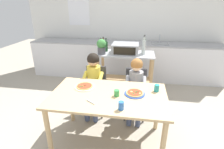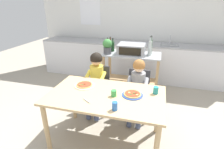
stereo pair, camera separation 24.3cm
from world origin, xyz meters
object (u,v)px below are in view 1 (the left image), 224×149
Objects in this scene: dining_chair_right at (135,90)px; serving_spoon at (90,102)px; dining_table at (108,101)px; dining_chair_left at (95,87)px; drinking_cup_green at (117,93)px; bottle_dark_olive_oil at (101,47)px; drinking_cup_teal at (157,88)px; bottle_squat_spirits at (144,47)px; bottle_tall_green_wine at (103,45)px; child_in_grey_shirt at (136,83)px; bottle_slim_sauce at (106,46)px; pizza_plate_white at (85,86)px; child_in_yellow_shirt at (93,78)px; toaster_oven at (125,48)px; bottle_clear_vinegar at (144,46)px; kitchen_island_cart at (125,67)px; pizza_plate_blue_rimmed at (135,93)px; potted_herb_plant at (101,46)px; drinking_cup_blue at (121,106)px.

serving_spoon is (-0.50, -0.91, 0.28)m from dining_chair_right.
dining_chair_right reaches higher than dining_table.
drinking_cup_green reaches higher than dining_chair_left.
bottle_dark_olive_oil is 0.35× the size of dining_chair_right.
drinking_cup_teal is (0.50, 0.20, 0.01)m from drinking_cup_green.
dining_table is at bearing -107.48° from bottle_squat_spirits.
serving_spoon is (0.21, -1.80, -0.25)m from bottle_tall_green_wine.
dining_table is 0.66m from child_in_grey_shirt.
bottle_slim_sauce reaches higher than child_in_grey_shirt.
bottle_tall_green_wine reaches higher than pizza_plate_white.
toaster_oven is at bearing 61.48° from child_in_yellow_shirt.
drinking_cup_green is 0.35m from serving_spoon.
bottle_squat_spirits is (-0.01, -0.11, 0.00)m from bottle_clear_vinegar.
kitchen_island_cart is 0.85m from dining_chair_left.
child_in_grey_shirt is at bearing 57.56° from serving_spoon.
child_in_grey_shirt is 0.94m from serving_spoon.
toaster_oven reaches higher than serving_spoon.
bottle_tall_green_wine is at bearing 125.37° from child_in_grey_shirt.
bottle_slim_sauce is at bearing 179.06° from bottle_clear_vinegar.
child_in_yellow_shirt reaches higher than drinking_cup_teal.
dining_table is at bearing -119.74° from child_in_grey_shirt.
child_in_grey_shirt is 3.81× the size of pizza_plate_white.
bottle_tall_green_wine reaches higher than pizza_plate_blue_rimmed.
drinking_cup_green is at bearing -70.16° from potted_herb_plant.
serving_spoon is (-0.78, -0.40, -0.04)m from drinking_cup_teal.
bottle_clear_vinegar is 1.33× the size of pizza_plate_blue_rimmed.
drinking_cup_green is (0.50, -1.43, -0.21)m from bottle_dark_olive_oil.
kitchen_island_cart is 1.73m from drinking_cup_blue.
bottle_squat_spirits is 1.49m from dining_table.
child_in_yellow_shirt reaches higher than pizza_plate_blue_rimmed.
child_in_yellow_shirt reaches higher than kitchen_island_cart.
bottle_slim_sauce is 0.11m from bottle_dark_olive_oil.
pizza_plate_blue_rimmed is (0.23, -1.35, 0.17)m from kitchen_island_cart.
bottle_dark_olive_oil is 1.16m from child_in_grey_shirt.
dining_chair_left reaches higher than pizza_plate_white.
bottle_clear_vinegar is 0.98m from child_in_grey_shirt.
bottle_tall_green_wine reaches higher than dining_chair_left.
pizza_plate_white is at bearing 140.74° from drinking_cup_blue.
potted_herb_plant is at bearing 134.58° from child_in_grey_shirt.
potted_herb_plant reaches higher than dining_chair_left.
child_in_grey_shirt is at bearing -90.00° from dining_chair_right.
bottle_slim_sauce is 0.33× the size of dining_chair_right.
bottle_dark_olive_oil is 0.17m from bottle_tall_green_wine.
kitchen_island_cart is 3.10× the size of bottle_squat_spirits.
drinking_cup_blue is at bearing -98.66° from child_in_grey_shirt.
bottle_tall_green_wine reaches higher than drinking_cup_green.
drinking_cup_blue is (-0.41, -0.49, 0.00)m from drinking_cup_teal.
kitchen_island_cart is 1.38m from pizza_plate_blue_rimmed.
bottle_clear_vinegar is 3.76× the size of drinking_cup_teal.
bottle_slim_sauce is (-0.75, 0.01, -0.04)m from bottle_clear_vinegar.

